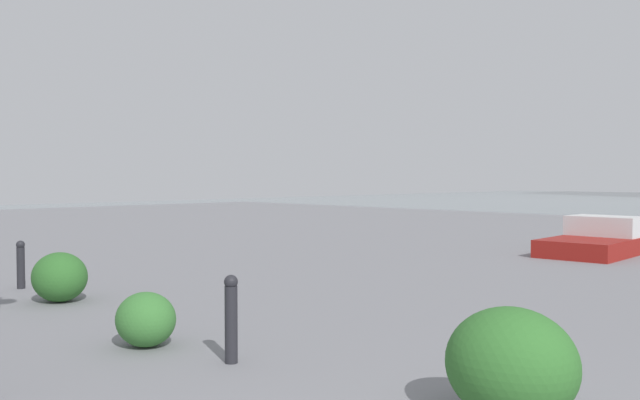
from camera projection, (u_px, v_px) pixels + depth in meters
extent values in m
cylinder|color=#232328|center=(231.00, 325.00, 6.18)|extent=(0.12, 0.12, 0.72)
sphere|color=#232328|center=(231.00, 282.00, 6.16)|extent=(0.13, 0.13, 0.13)
cylinder|color=#232328|center=(21.00, 268.00, 10.30)|extent=(0.12, 0.12, 0.64)
sphere|color=#232328|center=(20.00, 245.00, 10.29)|extent=(0.13, 0.13, 0.13)
ellipsoid|color=#387533|center=(146.00, 319.00, 6.78)|extent=(0.65, 0.59, 0.56)
ellipsoid|color=#2D6628|center=(60.00, 277.00, 9.21)|extent=(0.81, 0.73, 0.69)
ellipsoid|color=#2D6628|center=(511.00, 364.00, 4.70)|extent=(0.95, 0.86, 0.81)
cube|color=maroon|center=(605.00, 246.00, 15.30)|extent=(1.85, 4.44, 0.50)
cube|color=silver|center=(606.00, 227.00, 15.29)|extent=(1.57, 1.00, 0.50)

